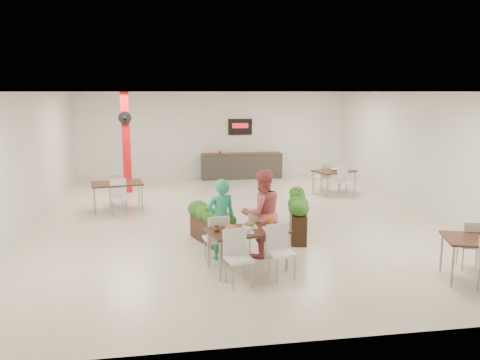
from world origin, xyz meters
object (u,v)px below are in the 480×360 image
Objects in this scene: planter_left at (212,223)px; diner_man at (221,219)px; diner_woman at (262,213)px; main_table at (247,236)px; side_table_b at (334,174)px; side_table_a at (117,187)px; red_column at (126,142)px; planter_right at (298,212)px; service_counter at (241,165)px.

diner_man is at bearing -82.35° from planter_left.
diner_woman is 1.06× the size of planter_left.
diner_man reaches higher than main_table.
side_table_b reaches higher than planter_left.
main_table is 5.65m from side_table_a.
planter_left is at bearing 108.80° from main_table.
side_table_b is at bearing 57.24° from main_table.
main_table is at bearing -69.72° from red_column.
main_table and side_table_b have the same top height.
red_column reaches higher than side_table_b.
planter_right is (2.02, 0.50, 0.02)m from planter_left.
red_column is at bearing -155.00° from service_counter.
main_table is 1.11× the size of side_table_a.
red_column is 2.03× the size of diner_man.
main_table is at bearing -127.55° from planter_right.
diner_woman is 1.28m from planter_left.
service_counter is (4.00, 1.86, -1.15)m from red_column.
diner_man is 4.88m from side_table_a.
main_table is 0.78m from diner_man.
service_counter reaches higher than main_table.
diner_woman is 1.05× the size of side_table_a.
side_table_b is (2.31, 3.97, 0.13)m from planter_right.
main_table is 1.56m from planter_left.
planter_left is (-0.91, 0.81, -0.38)m from diner_woman.
diner_woman reaches higher than planter_left.
side_table_a is at bearing -134.88° from service_counter.
side_table_b is (6.48, -1.24, -1.01)m from red_column.
diner_woman reaches higher than diner_man.
service_counter is at bearing -114.20° from diner_man.
planter_left is 6.22m from side_table_b.
planter_right is at bearing 52.45° from main_table.
service_counter is 1.50× the size of planter_right.
red_column is 1.60× the size of planter_right.
side_table_b is (3.41, 5.28, -0.24)m from diner_woman.
main_table is at bearing -70.44° from side_table_a.
main_table is 2.49m from planter_right.
planter_left is at bearing -166.09° from planter_right.
diner_man is at bearing 120.80° from main_table.
main_table is at bearing -98.45° from service_counter.
service_counter is 8.45m from diner_woman.
planter_left is at bearing -153.81° from side_table_b.
side_table_b is (4.21, 5.28, -0.15)m from diner_man.
diner_woman is 1.05× the size of side_table_b.
service_counter is 1.83× the size of planter_left.
diner_man is at bearing -148.33° from side_table_b.
diner_man is at bearing -101.68° from service_counter.
planter_left is at bearing -54.35° from diner_woman.
planter_left is at bearing -103.68° from service_counter.
service_counter is 7.08m from planter_right.
main_table reaches higher than planter_left.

